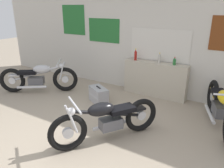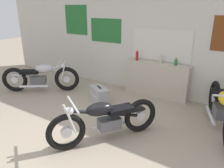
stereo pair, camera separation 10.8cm
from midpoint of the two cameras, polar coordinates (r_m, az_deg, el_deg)
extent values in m
plane|color=gray|center=(3.74, -12.62, -16.27)|extent=(24.00, 24.00, 0.00)
cube|color=beige|center=(5.66, 9.23, 11.74)|extent=(10.00, 0.06, 2.80)
cube|color=silver|center=(5.49, 13.22, 9.82)|extent=(1.42, 0.01, 0.71)
cube|color=beige|center=(5.48, 13.21, 9.81)|extent=(1.48, 0.01, 0.77)
cube|color=#23662D|center=(6.18, -1.14, 13.80)|extent=(0.99, 0.01, 0.64)
cube|color=#23662D|center=(6.81, -8.92, 16.22)|extent=(0.82, 0.01, 0.84)
cube|color=#B7AD99|center=(5.56, 12.04, 1.12)|extent=(1.58, 0.28, 0.86)
cylinder|color=maroon|center=(5.57, 7.11, 7.22)|extent=(0.07, 0.07, 0.21)
cone|color=maroon|center=(5.54, 7.17, 8.59)|extent=(0.06, 0.06, 0.06)
cylinder|color=gold|center=(5.53, 7.19, 9.01)|extent=(0.03, 0.03, 0.02)
cylinder|color=#B7B2A8|center=(5.41, 13.18, 6.26)|extent=(0.07, 0.07, 0.17)
cone|color=#B7B2A8|center=(5.39, 13.27, 7.40)|extent=(0.06, 0.06, 0.05)
cylinder|color=gold|center=(5.38, 13.30, 7.75)|extent=(0.03, 0.03, 0.02)
cylinder|color=#23662D|center=(5.28, 16.90, 5.36)|extent=(0.07, 0.07, 0.13)
cone|color=#23662D|center=(5.26, 16.99, 6.26)|extent=(0.06, 0.06, 0.04)
cylinder|color=red|center=(5.25, 17.02, 6.53)|extent=(0.03, 0.03, 0.01)
torus|color=black|center=(3.54, -11.01, -12.26)|extent=(0.42, 0.58, 0.63)
cylinder|color=silver|center=(3.54, -11.01, -12.26)|extent=(0.15, 0.18, 0.17)
torus|color=black|center=(3.99, 8.18, -8.17)|extent=(0.42, 0.58, 0.63)
cylinder|color=silver|center=(3.99, 8.18, -8.17)|extent=(0.15, 0.18, 0.17)
cube|color=#4C4C51|center=(3.74, 0.18, -10.23)|extent=(0.39, 0.43, 0.19)
cylinder|color=black|center=(3.65, 0.18, -7.73)|extent=(0.71, 1.05, 0.39)
ellipsoid|color=black|center=(3.54, -2.40, -6.57)|extent=(0.45, 0.51, 0.22)
cube|color=black|center=(3.71, 3.03, -6.62)|extent=(0.45, 0.51, 0.08)
cube|color=black|center=(3.88, 7.27, -6.51)|extent=(0.26, 0.30, 0.04)
cylinder|color=silver|center=(3.39, -9.91, -9.32)|extent=(0.12, 0.16, 0.44)
cylinder|color=silver|center=(3.49, -10.41, -8.43)|extent=(0.12, 0.16, 0.44)
cylinder|color=silver|center=(3.35, -9.28, -5.28)|extent=(0.55, 0.38, 0.03)
sphere|color=silver|center=(3.38, -10.18, -6.98)|extent=(0.13, 0.13, 0.13)
cylinder|color=silver|center=(3.95, 0.59, -10.60)|extent=(0.46, 0.65, 0.06)
torus|color=black|center=(5.93, -11.19, 1.32)|extent=(0.59, 0.46, 0.65)
cylinder|color=silver|center=(5.93, -11.19, 1.32)|extent=(0.19, 0.16, 0.18)
torus|color=black|center=(6.29, -23.60, 1.05)|extent=(0.59, 0.46, 0.65)
cylinder|color=silver|center=(6.29, -23.60, 1.05)|extent=(0.19, 0.16, 0.18)
cube|color=#4C4C51|center=(6.10, -18.18, 1.03)|extent=(0.44, 0.40, 0.19)
cylinder|color=#B2B2B7|center=(6.04, -18.37, 2.73)|extent=(1.05, 0.77, 0.40)
ellipsoid|color=#B2B2B7|center=(5.96, -16.85, 3.85)|extent=(0.52, 0.46, 0.22)
cube|color=black|center=(6.09, -20.26, 3.01)|extent=(0.52, 0.46, 0.08)
cube|color=#B2B2B7|center=(6.21, -23.08, 2.38)|extent=(0.30, 0.27, 0.04)
cylinder|color=silver|center=(5.93, -11.91, 3.62)|extent=(0.16, 0.13, 0.46)
cylinder|color=silver|center=(5.82, -12.09, 3.29)|extent=(0.16, 0.13, 0.46)
cylinder|color=silver|center=(5.83, -12.83, 5.64)|extent=(0.40, 0.54, 0.03)
sphere|color=silver|center=(5.84, -12.17, 4.71)|extent=(0.13, 0.13, 0.13)
cylinder|color=silver|center=(6.04, -19.25, -0.60)|extent=(0.65, 0.49, 0.06)
torus|color=black|center=(5.09, 25.70, -3.20)|extent=(0.32, 0.70, 0.70)
cylinder|color=silver|center=(5.09, 25.70, -3.20)|extent=(0.12, 0.21, 0.20)
cube|color=#4C4C51|center=(4.55, 27.11, -6.34)|extent=(0.33, 0.43, 0.21)
cylinder|color=yellow|center=(4.47, 27.53, -3.87)|extent=(0.46, 1.19, 0.44)
cube|color=black|center=(4.64, 27.05, -2.51)|extent=(0.38, 0.51, 0.08)
cube|color=yellow|center=(4.96, 26.16, -1.76)|extent=(0.22, 0.30, 0.04)
cylinder|color=silver|center=(4.66, 24.92, -7.30)|extent=(0.31, 0.73, 0.06)
cube|color=#9E9EA3|center=(5.16, -2.73, -2.87)|extent=(0.61, 0.51, 0.37)
cube|color=silver|center=(5.10, -4.18, -3.15)|extent=(0.40, 0.24, 0.02)
cube|color=black|center=(5.08, -2.76, -0.80)|extent=(0.18, 0.12, 0.02)
camera|label=1|loc=(0.05, -89.29, 0.26)|focal=35.00mm
camera|label=2|loc=(0.05, 90.71, -0.26)|focal=35.00mm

